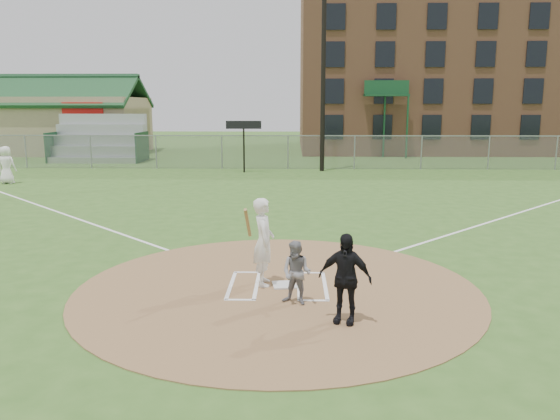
{
  "coord_description": "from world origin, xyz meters",
  "views": [
    {
      "loc": [
        0.31,
        -10.92,
        3.78
      ],
      "look_at": [
        0.0,
        2.0,
        1.3
      ],
      "focal_mm": 35.0,
      "sensor_mm": 36.0,
      "label": 1
    }
  ],
  "objects_px": {
    "batter_at_plate": "(264,242)",
    "catcher": "(297,273)",
    "ondeck_player": "(6,165)",
    "umpire": "(345,278)",
    "home_plate": "(285,285)"
  },
  "relations": [
    {
      "from": "home_plate",
      "to": "batter_at_plate",
      "type": "bearing_deg",
      "value": 169.0
    },
    {
      "from": "catcher",
      "to": "ondeck_player",
      "type": "height_order",
      "value": "ondeck_player"
    },
    {
      "from": "home_plate",
      "to": "catcher",
      "type": "xyz_separation_m",
      "value": [
        0.24,
        -1.06,
        0.6
      ]
    },
    {
      "from": "catcher",
      "to": "umpire",
      "type": "distance_m",
      "value": 1.23
    },
    {
      "from": "umpire",
      "to": "batter_at_plate",
      "type": "distance_m",
      "value": 2.55
    },
    {
      "from": "catcher",
      "to": "umpire",
      "type": "height_order",
      "value": "umpire"
    },
    {
      "from": "ondeck_player",
      "to": "batter_at_plate",
      "type": "bearing_deg",
      "value": 136.02
    },
    {
      "from": "ondeck_player",
      "to": "batter_at_plate",
      "type": "relative_size",
      "value": 0.98
    },
    {
      "from": "umpire",
      "to": "batter_at_plate",
      "type": "bearing_deg",
      "value": 145.92
    },
    {
      "from": "batter_at_plate",
      "to": "catcher",
      "type": "bearing_deg",
      "value": -58.99
    },
    {
      "from": "home_plate",
      "to": "batter_at_plate",
      "type": "height_order",
      "value": "batter_at_plate"
    },
    {
      "from": "catcher",
      "to": "batter_at_plate",
      "type": "xyz_separation_m",
      "value": [
        -0.69,
        1.15,
        0.32
      ]
    },
    {
      "from": "umpire",
      "to": "catcher",
      "type": "bearing_deg",
      "value": 152.44
    },
    {
      "from": "umpire",
      "to": "batter_at_plate",
      "type": "height_order",
      "value": "batter_at_plate"
    },
    {
      "from": "ondeck_player",
      "to": "home_plate",
      "type": "bearing_deg",
      "value": 136.79
    }
  ]
}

